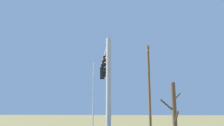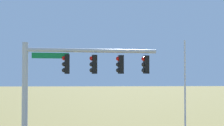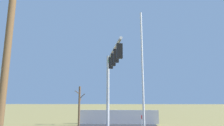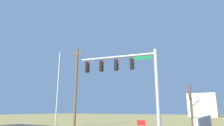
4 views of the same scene
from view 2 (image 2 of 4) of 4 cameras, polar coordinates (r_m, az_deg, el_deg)
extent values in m
cylinder|color=#B2B5BA|center=(13.90, -17.87, -9.67)|extent=(0.28, 0.28, 6.68)
cylinder|color=#B2B5BA|center=(13.85, -3.88, 2.62)|extent=(6.61, 1.32, 0.20)
cube|color=#0F7238|center=(13.71, -12.77, 1.53)|extent=(1.78, 0.33, 0.28)
cube|color=black|center=(13.70, -9.43, -0.25)|extent=(0.30, 0.40, 0.96)
sphere|color=red|center=(13.70, -10.05, 1.01)|extent=(0.22, 0.22, 0.22)
sphere|color=black|center=(13.69, -10.06, -0.25)|extent=(0.22, 0.22, 0.22)
sphere|color=black|center=(13.69, -10.06, -1.50)|extent=(0.22, 0.22, 0.22)
cube|color=black|center=(13.82, -3.71, -0.28)|extent=(0.30, 0.40, 0.96)
sphere|color=red|center=(13.81, -4.32, 0.97)|extent=(0.22, 0.22, 0.22)
sphere|color=black|center=(13.80, -4.32, -0.28)|extent=(0.22, 0.22, 0.22)
sphere|color=black|center=(13.79, -4.33, -1.52)|extent=(0.22, 0.22, 0.22)
cube|color=black|center=(14.07, 1.86, -0.31)|extent=(0.30, 0.40, 0.96)
sphere|color=red|center=(14.05, 1.27, 0.92)|extent=(0.22, 0.22, 0.22)
sphere|color=black|center=(14.04, 1.27, -0.31)|extent=(0.22, 0.22, 0.22)
sphere|color=black|center=(14.04, 1.27, -1.53)|extent=(0.22, 0.22, 0.22)
cube|color=black|center=(14.46, 7.18, -0.34)|extent=(0.30, 0.40, 0.96)
sphere|color=red|center=(14.42, 6.61, 0.86)|extent=(0.22, 0.22, 0.22)
sphere|color=black|center=(14.41, 6.62, -0.33)|extent=(0.22, 0.22, 0.22)
sphere|color=black|center=(14.41, 6.62, -1.53)|extent=(0.22, 0.22, 0.22)
cylinder|color=silver|center=(16.15, 15.10, -7.90)|extent=(0.10, 0.10, 7.05)
camera|label=1|loc=(20.04, -54.08, -8.15)|focal=35.36mm
camera|label=3|loc=(19.94, 42.61, -8.81)|focal=30.16mm
camera|label=4|loc=(29.82, -18.21, -8.28)|focal=31.72mm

